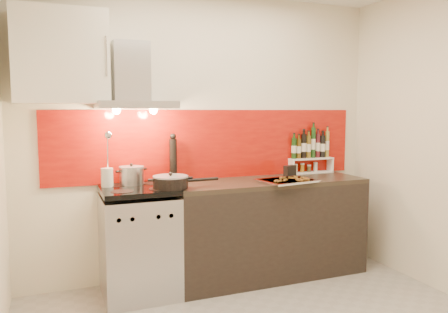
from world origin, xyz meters
name	(u,v)px	position (x,y,z in m)	size (l,w,h in m)	color
back_wall	(206,136)	(0.00, 1.40, 1.30)	(3.40, 0.02, 2.60)	silver
backsplash	(212,144)	(0.05, 1.39, 1.22)	(3.00, 0.02, 0.64)	#9A0B08
range_stove	(139,243)	(-0.70, 1.10, 0.44)	(0.60, 0.60, 0.91)	#B7B7BA
counter	(268,228)	(0.50, 1.10, 0.45)	(1.80, 0.60, 0.90)	black
range_hood	(133,85)	(-0.70, 1.24, 1.74)	(0.62, 0.50, 0.61)	#B7B7BA
upper_cabinet	(61,57)	(-1.25, 1.22, 1.95)	(0.70, 0.35, 0.72)	white
stock_pot	(132,175)	(-0.72, 1.25, 0.99)	(0.21, 0.21, 0.18)	#B7B7BA
saute_pan	(172,182)	(-0.45, 0.95, 0.96)	(0.56, 0.29, 0.13)	black
utensil_jar	(107,171)	(-0.93, 1.20, 1.04)	(0.10, 0.15, 0.47)	silver
pepper_mill	(173,159)	(-0.35, 1.29, 1.11)	(0.07, 0.07, 0.44)	black
step_shelf	(310,154)	(1.10, 1.34, 1.10)	(0.48, 0.13, 0.46)	white
caddy_box	(290,171)	(0.75, 1.15, 0.96)	(0.13, 0.06, 0.11)	black
baking_tray	(287,180)	(0.59, 0.92, 0.92)	(0.53, 0.44, 0.03)	silver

